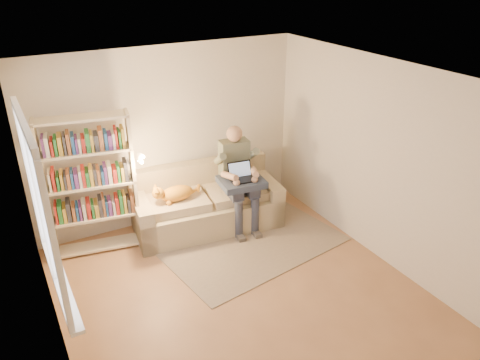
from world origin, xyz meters
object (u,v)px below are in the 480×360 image
sofa (206,205)px  person (238,173)px  laptop (242,175)px  cat (173,194)px  bookshelf (90,179)px

sofa → person: 0.71m
laptop → cat: bearing=170.8°
cat → laptop: 1.01m
laptop → bookshelf: size_ratio=0.20×
laptop → person: bearing=96.8°
person → laptop: (-0.00, -0.14, 0.02)m
cat → sofa: bearing=14.8°
bookshelf → sofa: bearing=5.0°
cat → bookshelf: size_ratio=0.38×
cat → bookshelf: bearing=176.4°
person → bookshelf: size_ratio=0.79×
sofa → cat: (-0.52, -0.07, 0.36)m
sofa → bookshelf: 1.72m
person → cat: person is taller
sofa → bookshelf: size_ratio=1.15×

